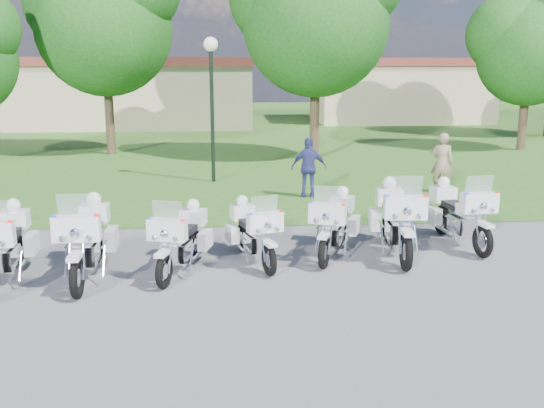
{
  "coord_description": "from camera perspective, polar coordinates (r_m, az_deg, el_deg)",
  "views": [
    {
      "loc": [
        -0.27,
        -10.54,
        3.65
      ],
      "look_at": [
        0.54,
        1.2,
        0.95
      ],
      "focal_mm": 40.0,
      "sensor_mm": 36.0,
      "label": 1
    }
  ],
  "objects": [
    {
      "name": "ground",
      "position": [
        11.16,
        -2.33,
        -6.18
      ],
      "size": [
        100.0,
        100.0,
        0.0
      ],
      "primitive_type": "plane",
      "color": "#58585D",
      "rests_on": "ground"
    },
    {
      "name": "grass_lawn",
      "position": [
        37.72,
        -3.53,
        7.35
      ],
      "size": [
        100.0,
        48.0,
        0.01
      ],
      "primitive_type": "cube",
      "color": "#295B1D",
      "rests_on": "ground"
    },
    {
      "name": "motorcycle_0",
      "position": [
        11.34,
        -23.81,
        -3.47
      ],
      "size": [
        0.9,
        2.36,
        1.59
      ],
      "rotation": [
        0.0,
        0.0,
        3.23
      ],
      "color": "black",
      "rests_on": "ground"
    },
    {
      "name": "motorcycle_1",
      "position": [
        11.07,
        -16.95,
        -3.13
      ],
      "size": [
        0.85,
        2.48,
        1.66
      ],
      "rotation": [
        0.0,
        0.0,
        3.18
      ],
      "color": "black",
      "rests_on": "ground"
    },
    {
      "name": "motorcycle_2",
      "position": [
        11.02,
        -8.49,
        -3.24
      ],
      "size": [
        1.07,
        2.12,
        1.46
      ],
      "rotation": [
        0.0,
        0.0,
        2.88
      ],
      "color": "black",
      "rests_on": "ground"
    },
    {
      "name": "motorcycle_3",
      "position": [
        11.46,
        -1.8,
        -2.58
      ],
      "size": [
        1.07,
        2.04,
        1.41
      ],
      "rotation": [
        0.0,
        0.0,
        3.43
      ],
      "color": "black",
      "rests_on": "ground"
    },
    {
      "name": "motorcycle_4",
      "position": [
        11.94,
        5.95,
        -1.81
      ],
      "size": [
        1.25,
        2.13,
        1.51
      ],
      "rotation": [
        0.0,
        0.0,
        2.77
      ],
      "color": "black",
      "rests_on": "ground"
    },
    {
      "name": "motorcycle_5",
      "position": [
        12.16,
        11.56,
        -1.32
      ],
      "size": [
        0.94,
        2.55,
        1.71
      ],
      "rotation": [
        0.0,
        0.0,
        3.07
      ],
      "color": "black",
      "rests_on": "ground"
    },
    {
      "name": "motorcycle_6",
      "position": [
        13.16,
        17.18,
        -0.8
      ],
      "size": [
        0.96,
        2.35,
        1.58
      ],
      "rotation": [
        0.0,
        0.0,
        3.27
      ],
      "color": "black",
      "rests_on": "ground"
    },
    {
      "name": "lamp_post",
      "position": [
        19.22,
        -5.73,
        12.02
      ],
      "size": [
        0.44,
        0.44,
        4.5
      ],
      "color": "black",
      "rests_on": "ground"
    },
    {
      "name": "tree_1",
      "position": [
        26.32,
        -15.67,
        16.8
      ],
      "size": [
        6.39,
        5.46,
        8.52
      ],
      "color": "#38281C",
      "rests_on": "ground"
    },
    {
      "name": "tree_2",
      "position": [
        24.01,
        4.04,
        17.87
      ],
      "size": [
        6.5,
        5.54,
        8.66
      ],
      "color": "#38281C",
      "rests_on": "ground"
    },
    {
      "name": "tree_3",
      "position": [
        28.77,
        23.01,
        13.71
      ],
      "size": [
        5.16,
        4.4,
        6.87
      ],
      "color": "#38281C",
      "rests_on": "ground"
    },
    {
      "name": "building_west",
      "position": [
        39.0,
        -12.58,
        10.29
      ],
      "size": [
        14.56,
        8.32,
        4.1
      ],
      "color": "tan",
      "rests_on": "ground"
    },
    {
      "name": "building_east",
      "position": [
        42.11,
        11.8,
        10.5
      ],
      "size": [
        11.44,
        7.28,
        4.1
      ],
      "color": "tan",
      "rests_on": "ground"
    },
    {
      "name": "bystander_a",
      "position": [
        18.34,
        15.7,
        3.74
      ],
      "size": [
        0.74,
        0.61,
        1.75
      ],
      "primitive_type": "imported",
      "rotation": [
        0.0,
        0.0,
        2.79
      ],
      "color": "gray",
      "rests_on": "ground"
    },
    {
      "name": "bystander_c",
      "position": [
        17.06,
        3.49,
        3.42
      ],
      "size": [
        1.02,
        0.51,
        1.68
      ],
      "primitive_type": "imported",
      "rotation": [
        0.0,
        0.0,
        3.04
      ],
      "color": "navy",
      "rests_on": "ground"
    }
  ]
}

